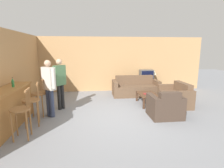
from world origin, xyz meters
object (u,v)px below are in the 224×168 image
Objects in this scene: bar_chair_near at (21,112)px; couch_far at (135,88)px; bottle at (13,83)px; bar_chair_far at (40,96)px; tv_unit at (146,86)px; table_lamp at (154,73)px; book_on_table at (147,94)px; loveseat_right at (176,97)px; bar_chair_mid at (32,103)px; tv at (146,75)px; armchair_near at (165,107)px; person_by_window at (60,81)px; coffee_table at (147,95)px; person_by_counter at (49,85)px.

couch_far is (3.47, 3.49, -0.31)m from bar_chair_near.
bar_chair_far is at bearing 45.69° from bottle.
tv_unit is at bearing 46.18° from couch_far.
book_on_table is at bearing -115.75° from table_lamp.
bar_chair_far is at bearing -168.85° from book_on_table.
bottle is at bearing -134.31° from bar_chair_far.
bar_chair_far is 0.57× the size of couch_far.
table_lamp is at bearing 64.25° from book_on_table.
loveseat_right is 2.71× the size of table_lamp.
bar_chair_near reaches higher than loveseat_right.
couch_far is (3.47, 2.79, -0.31)m from bar_chair_mid.
tv is (0.71, 0.74, 0.48)m from couch_far.
loveseat_right is (4.60, 1.97, -0.31)m from bar_chair_near.
loveseat_right is 2.30m from tv_unit.
bar_chair_mid is 3.75m from armchair_near.
bar_chair_mid is 4.57× the size of book_on_table.
book_on_table is at bearing -106.48° from tv.
bottle reaches higher than book_on_table.
person_by_window is at bearing 67.96° from bar_chair_mid.
bar_chair_near is 3.85m from armchair_near.
couch_far is at bearing 95.06° from coffee_table.
bar_chair_mid is at bearing -139.87° from tv_unit.
book_on_table is 0.15× the size of person_by_counter.
bar_chair_far is 5.38m from table_lamp.
book_on_table is at bearing -160.39° from coffee_table.
book_on_table is (3.56, 1.42, -0.21)m from bar_chair_mid.
bottle is at bearing -163.30° from coffee_table.
armchair_near is at bearing -97.64° from tv_unit.
armchair_near is 1.27m from book_on_table.
person_by_counter is at bearing -107.36° from person_by_window.
bottle reaches higher than tv.
bar_chair_near is 4.16m from book_on_table.
bar_chair_near is 1.16m from bottle.
person_by_counter is at bearing -171.50° from loveseat_right.
tv is 4.31m from person_by_window.
bar_chair_near is 5.95m from tv.
bar_chair_near is 1.41m from person_by_counter.
tv_unit is 5.81m from bottle.
loveseat_right reaches higher than coffee_table.
table_lamp is at bearing 34.22° from person_by_counter.
armchair_near is 3.63× the size of book_on_table.
tv is 4.84m from person_by_counter.
tv_unit is at bearing 31.54° from person_by_window.
couch_far reaches higher than tv_unit.
bar_chair_far is 1.13× the size of coffee_table.
bar_chair_far reaches higher than tv.
bar_chair_mid is 5.48m from tv.
book_on_table is at bearing 13.75° from person_by_counter.
bottle is (-4.69, -3.32, 0.35)m from tv.
person_by_counter reaches higher than tv.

